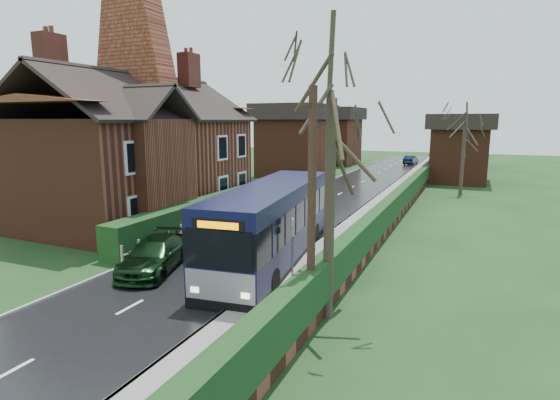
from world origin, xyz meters
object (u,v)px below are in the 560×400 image
at_px(brick_house, 141,146).
at_px(bus_stop_sign, 293,240).
at_px(car_silver, 254,213).
at_px(telegraph_pole, 312,212).
at_px(bus, 272,224).
at_px(car_green, 155,255).

bearing_deg(brick_house, bus_stop_sign, -27.88).
xyz_separation_m(car_silver, bus_stop_sign, (5.50, -7.65, 0.95)).
xyz_separation_m(car_silver, telegraph_pole, (7.30, -10.69, 2.76)).
distance_m(car_silver, bus_stop_sign, 9.47).
height_order(bus, telegraph_pole, telegraph_pole).
distance_m(brick_house, telegraph_pole, 17.54).
bearing_deg(car_green, telegraph_pole, -33.87).
bearing_deg(telegraph_pole, brick_house, 169.86).
height_order(brick_house, bus_stop_sign, brick_house).
bearing_deg(car_green, car_silver, 71.84).
bearing_deg(brick_house, car_silver, 7.18).
xyz_separation_m(car_green, telegraph_pole, (7.40, -2.18, 2.82)).
xyz_separation_m(bus, bus_stop_sign, (1.79, -2.08, 0.04)).
height_order(car_silver, bus_stop_sign, bus_stop_sign).
bearing_deg(car_green, brick_house, 115.70).
distance_m(car_green, telegraph_pole, 8.21).
height_order(brick_house, car_silver, brick_house).
xyz_separation_m(bus, car_silver, (-3.71, 5.56, -0.91)).
xyz_separation_m(car_green, bus_stop_sign, (5.60, 0.86, 1.02)).
relative_size(bus, car_green, 2.47).
bearing_deg(car_silver, car_green, -80.00).
bearing_deg(car_green, bus_stop_sign, -8.72).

